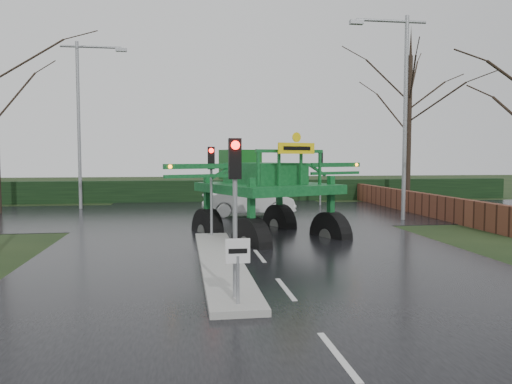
{
  "coord_description": "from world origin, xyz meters",
  "views": [
    {
      "loc": [
        -2.39,
        -11.36,
        3.13
      ],
      "look_at": [
        -0.01,
        4.66,
        2.0
      ],
      "focal_mm": 35.0,
      "sensor_mm": 36.0,
      "label": 1
    }
  ],
  "objects": [
    {
      "name": "traffic_signal_near",
      "position": [
        -1.3,
        -1.01,
        2.59
      ],
      "size": [
        0.26,
        0.33,
        3.52
      ],
      "color": "gray",
      "rests_on": "ground"
    },
    {
      "name": "traffic_signal_mid",
      "position": [
        -1.3,
        7.49,
        2.59
      ],
      "size": [
        0.26,
        0.33,
        3.52
      ],
      "color": "gray",
      "rests_on": "ground"
    },
    {
      "name": "street_light_left_far",
      "position": [
        -8.19,
        20.0,
        5.99
      ],
      "size": [
        3.85,
        0.3,
        10.0
      ],
      "color": "gray",
      "rests_on": "ground"
    },
    {
      "name": "traffic_signal_far",
      "position": [
        6.5,
        20.01,
        2.59
      ],
      "size": [
        0.26,
        0.33,
        3.52
      ],
      "rotation": [
        0.0,
        0.0,
        3.14
      ],
      "color": "gray",
      "rests_on": "ground"
    },
    {
      "name": "road_main",
      "position": [
        0.0,
        10.0,
        0.0
      ],
      "size": [
        14.0,
        80.0,
        0.02
      ],
      "primitive_type": "cube",
      "color": "black",
      "rests_on": "ground"
    },
    {
      "name": "crop_sprayer",
      "position": [
        -0.08,
        6.2,
        2.38
      ],
      "size": [
        8.39,
        6.78,
        5.04
      ],
      "rotation": [
        0.0,
        0.0,
        0.4
      ],
      "color": "black",
      "rests_on": "ground"
    },
    {
      "name": "ground",
      "position": [
        0.0,
        0.0,
        0.0
      ],
      "size": [
        140.0,
        140.0,
        0.0
      ],
      "primitive_type": "plane",
      "color": "black",
      "rests_on": "ground"
    },
    {
      "name": "street_light_right",
      "position": [
        8.19,
        12.0,
        5.99
      ],
      "size": [
        3.85,
        0.3,
        10.0
      ],
      "color": "gray",
      "rests_on": "ground"
    },
    {
      "name": "median_island",
      "position": [
        -1.3,
        3.0,
        0.09
      ],
      "size": [
        1.2,
        10.0,
        0.16
      ],
      "primitive_type": "cube",
      "color": "gray",
      "rests_on": "ground"
    },
    {
      "name": "brick_wall",
      "position": [
        10.5,
        16.0,
        0.6
      ],
      "size": [
        0.4,
        20.0,
        1.2
      ],
      "primitive_type": "cube",
      "color": "#592D1E",
      "rests_on": "ground"
    },
    {
      "name": "keep_left_sign",
      "position": [
        -1.3,
        -1.5,
        1.06
      ],
      "size": [
        0.5,
        0.07,
        1.35
      ],
      "color": "gray",
      "rests_on": "ground"
    },
    {
      "name": "tree_right_far",
      "position": [
        13.0,
        21.0,
        6.5
      ],
      "size": [
        7.0,
        7.0,
        12.05
      ],
      "color": "black",
      "rests_on": "ground"
    },
    {
      "name": "white_sedan",
      "position": [
        1.11,
        14.95,
        0.0
      ],
      "size": [
        4.95,
        2.02,
        1.59
      ],
      "primitive_type": "imported",
      "rotation": [
        0.0,
        0.0,
        1.64
      ],
      "color": "silver",
      "rests_on": "ground"
    },
    {
      "name": "road_cross",
      "position": [
        0.0,
        16.0,
        0.01
      ],
      "size": [
        80.0,
        12.0,
        0.02
      ],
      "primitive_type": "cube",
      "color": "black",
      "rests_on": "ground"
    },
    {
      "name": "hedge_row",
      "position": [
        0.0,
        24.0,
        0.75
      ],
      "size": [
        44.0,
        0.9,
        1.5
      ],
      "primitive_type": "cube",
      "color": "black",
      "rests_on": "ground"
    }
  ]
}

